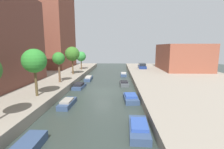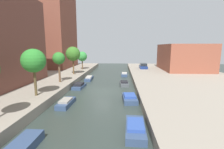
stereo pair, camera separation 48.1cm
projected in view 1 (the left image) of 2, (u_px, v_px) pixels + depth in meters
The scene contains 17 objects.
ground_plane at pixel (102, 91), 24.32m from camera, with size 84.00×84.00×0.00m, color #2D3833.
quay_left at pixel (4, 87), 24.81m from camera, with size 20.00×64.00×1.00m, color gray.
quay_right at pixel (205, 89), 23.66m from camera, with size 20.00×64.00×1.00m, color gray.
apartment_tower_far at pixel (50, 18), 43.26m from camera, with size 10.00×13.58×26.13m, color brown.
low_block_right at pixel (182, 57), 40.00m from camera, with size 10.00×12.98×6.20m, color brown.
street_tree_1 at pixel (34, 61), 17.98m from camera, with size 2.65×2.65×5.35m.
street_tree_2 at pixel (59, 59), 25.29m from camera, with size 1.92×1.92×4.76m.
street_tree_3 at pixel (72, 54), 32.72m from camera, with size 2.88×2.88×5.62m.
street_tree_4 at pixel (81, 57), 40.45m from camera, with size 2.41×2.41×4.43m.
parked_car at pixel (142, 66), 42.87m from camera, with size 1.96×4.47×1.36m.
moored_boat_left_2 at pixel (67, 103), 18.23m from camera, with size 1.34×3.48×0.75m.
moored_boat_left_3 at pixel (79, 86), 26.15m from camera, with size 1.69×3.49×0.82m.
moored_boat_left_4 at pixel (89, 78), 32.61m from camera, with size 1.36×4.55×0.75m.
moored_boat_right_1 at pixel (139, 128), 12.55m from camera, with size 1.66×3.92×0.80m.
moored_boat_right_2 at pixel (131, 98), 19.96m from camera, with size 1.84×3.65×0.81m.
moored_boat_right_3 at pixel (124, 83), 27.99m from camera, with size 1.57×3.14×0.78m.
moored_boat_right_4 at pixel (124, 74), 37.12m from camera, with size 1.40×3.24×0.81m.
Camera 1 is at (2.36, -23.49, 6.51)m, focal length 26.10 mm.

